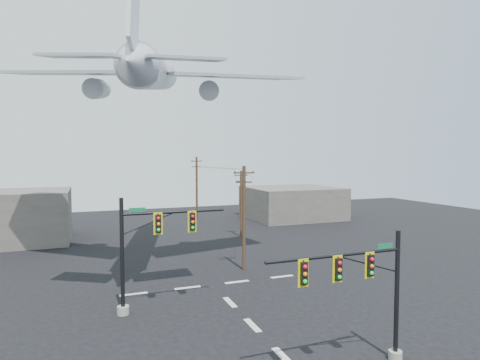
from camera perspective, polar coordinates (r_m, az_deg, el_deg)
name	(u,v)px	position (r m, az deg, el deg)	size (l,w,h in m)	color
ground	(283,357)	(21.92, 6.18, -23.73)	(120.00, 120.00, 0.00)	black
lane_markings	(244,317)	(26.34, 0.60, -18.87)	(14.00, 21.20, 0.01)	beige
signal_mast_near	(367,291)	(20.34, 17.63, -14.84)	(7.35, 0.71, 6.42)	gray
signal_mast_far	(146,251)	(26.64, -13.26, -9.75)	(7.07, 0.82, 7.41)	gray
utility_pole_a	(244,216)	(35.12, 0.57, -5.12)	(1.83, 0.43, 9.17)	#452C1D
utility_pole_b	(241,202)	(49.76, 0.15, -3.19)	(1.62, 0.59, 8.21)	#452C1D
utility_pole_c	(197,186)	(64.45, -6.17, -0.92)	(1.92, 0.92, 9.91)	#452C1D
power_lines	(227,171)	(49.76, -1.92, 1.36)	(6.61, 29.85, 0.36)	black
airliner	(154,73)	(38.02, -12.19, 14.69)	(26.59, 28.54, 7.63)	#B1B7BE
building_right	(292,203)	(65.59, 7.44, -3.21)	(14.00, 12.00, 5.00)	#635D57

